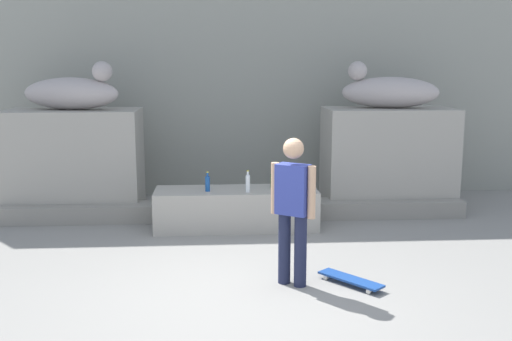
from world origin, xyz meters
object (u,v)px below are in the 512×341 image
(skateboard, at_px, (351,279))
(bottle_brown, at_px, (298,182))
(statue_reclining_left, at_px, (73,92))
(bottle_blue, at_px, (208,183))
(statue_reclining_right, at_px, (388,91))
(bottle_clear, at_px, (248,183))
(bottle_green, at_px, (273,180))
(skater, at_px, (293,205))

(skateboard, distance_m, bottle_brown, 2.51)
(statue_reclining_left, relative_size, bottle_blue, 5.72)
(statue_reclining_right, relative_size, skateboard, 2.27)
(bottle_clear, xyz_separation_m, bottle_brown, (0.76, 0.17, -0.03))
(statue_reclining_left, bearing_deg, skateboard, -30.06)
(bottle_clear, distance_m, bottle_brown, 0.78)
(statue_reclining_right, bearing_deg, bottle_brown, 46.44)
(bottle_blue, bearing_deg, bottle_green, 11.89)
(statue_reclining_right, xyz_separation_m, bottle_blue, (-3.01, -1.24, -1.28))
(bottle_green, height_order, bottle_blue, bottle_blue)
(skateboard, bearing_deg, statue_reclining_left, 6.53)
(skater, distance_m, bottle_clear, 2.21)
(statue_reclining_left, bearing_deg, bottle_clear, -12.58)
(statue_reclining_right, xyz_separation_m, bottle_green, (-2.03, -1.03, -1.29))
(skateboard, height_order, bottle_blue, bottle_blue)
(statue_reclining_left, bearing_deg, bottle_blue, -16.32)
(skater, distance_m, bottle_green, 2.49)
(bottle_green, xyz_separation_m, bottle_clear, (-0.39, -0.31, 0.02))
(statue_reclining_left, distance_m, bottle_blue, 2.79)
(skater, bearing_deg, bottle_clear, -46.12)
(statue_reclining_left, relative_size, statue_reclining_right, 1.00)
(statue_reclining_right, height_order, bottle_blue, statue_reclining_right)
(skateboard, bearing_deg, bottle_clear, -15.29)
(statue_reclining_right, distance_m, bottle_green, 2.61)
(bottle_clear, bearing_deg, bottle_blue, 169.99)
(skateboard, bearing_deg, bottle_green, -25.99)
(statue_reclining_left, xyz_separation_m, bottle_blue, (2.16, -1.22, -1.28))
(skater, distance_m, bottle_blue, 2.48)
(skater, bearing_deg, statue_reclining_left, -14.29)
(statue_reclining_left, distance_m, bottle_green, 3.55)
(statue_reclining_left, xyz_separation_m, statue_reclining_right, (5.17, 0.02, 0.00))
(statue_reclining_left, height_order, skater, statue_reclining_left)
(skateboard, height_order, bottle_green, bottle_green)
(skater, height_order, bottle_blue, skater)
(skater, xyz_separation_m, bottle_green, (0.01, 2.48, -0.21))
(bottle_clear, bearing_deg, bottle_green, 38.32)
(skater, bearing_deg, skateboard, -151.79)
(statue_reclining_left, relative_size, bottle_clear, 5.17)
(statue_reclining_left, xyz_separation_m, bottle_brown, (3.51, -1.15, -1.30))
(statue_reclining_right, distance_m, bottle_clear, 3.04)
(statue_reclining_right, height_order, skateboard, statue_reclining_right)
(bottle_green, distance_m, bottle_brown, 0.39)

